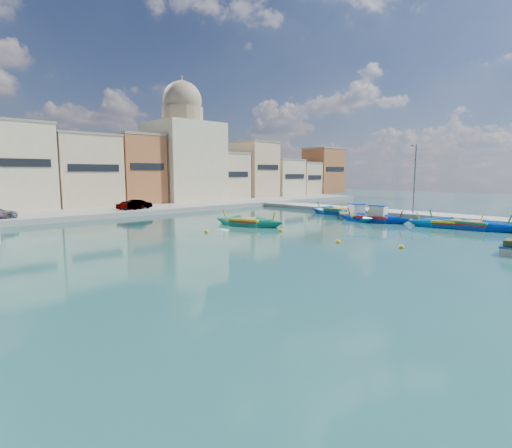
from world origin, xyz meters
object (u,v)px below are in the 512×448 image
luzzu_green (248,223)px  luzzu_turquoise_cabin (354,216)px  quay_street_lamp (414,178)px  luzzu_cyan_mid (340,212)px  luzzu_blue_cabin (374,219)px  luzzu_cyan_south (448,225)px  luzzu_blue_south (467,226)px  church_block (183,151)px

luzzu_green → luzzu_turquoise_cabin: bearing=-18.7°
quay_street_lamp → luzzu_cyan_mid: 9.01m
quay_street_lamp → luzzu_green: bearing=157.3°
luzzu_blue_cabin → luzzu_cyan_south: luzzu_blue_cabin is taller
luzzu_turquoise_cabin → luzzu_green: size_ratio=1.02×
luzzu_cyan_mid → luzzu_green: (-14.84, 0.11, -0.01)m
luzzu_blue_cabin → luzzu_blue_south: bearing=-80.0°
luzzu_blue_cabin → luzzu_green: luzzu_blue_cabin is taller
luzzu_cyan_mid → luzzu_blue_south: (-2.20, -14.89, 0.00)m
luzzu_cyan_mid → quay_street_lamp: bearing=-67.0°
church_block → luzzu_blue_cabin: bearing=-88.9°
church_block → luzzu_green: 29.64m
church_block → quay_street_lamp: church_block is taller
quay_street_lamp → luzzu_green: (-17.97, 7.51, -4.08)m
church_block → luzzu_cyan_mid: bearing=-80.8°
luzzu_cyan_mid → luzzu_cyan_south: 13.68m
quay_street_lamp → luzzu_cyan_mid: quay_street_lamp is taller
luzzu_cyan_mid → luzzu_cyan_south: bearing=-100.9°
quay_street_lamp → luzzu_cyan_south: 9.27m
luzzu_cyan_south → luzzu_blue_south: bearing=-75.2°
luzzu_turquoise_cabin → luzzu_green: bearing=161.3°
church_block → luzzu_green: (-10.53, -26.49, -8.15)m
luzzu_blue_cabin → luzzu_cyan_mid: 7.54m
church_block → quay_street_lamp: bearing=-77.7°
luzzu_green → luzzu_blue_south: (12.63, -14.99, 0.01)m
luzzu_green → luzzu_blue_cabin: bearing=-30.9°
church_block → luzzu_turquoise_cabin: size_ratio=2.37×
luzzu_blue_south → quay_street_lamp: bearing=54.5°
church_block → luzzu_blue_south: size_ratio=2.12×
church_block → luzzu_cyan_mid: size_ratio=2.18×
church_block → luzzu_blue_south: bearing=-87.1°
luzzu_blue_south → luzzu_blue_cabin: bearing=100.0°
luzzu_turquoise_cabin → luzzu_cyan_south: luzzu_turquoise_cabin is taller
church_block → luzzu_cyan_south: church_block is taller
luzzu_blue_cabin → luzzu_cyan_south: size_ratio=1.04×
luzzu_turquoise_cabin → luzzu_blue_cabin: bearing=-102.5°
luzzu_blue_south → luzzu_cyan_south: 1.50m
luzzu_cyan_mid → luzzu_green: bearing=179.6°
quay_street_lamp → luzzu_green: quay_street_lamp is taller
luzzu_blue_cabin → luzzu_blue_south: size_ratio=0.85×
luzzu_blue_cabin → luzzu_cyan_mid: luzzu_blue_cabin is taller
luzzu_blue_cabin → luzzu_cyan_south: 6.93m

